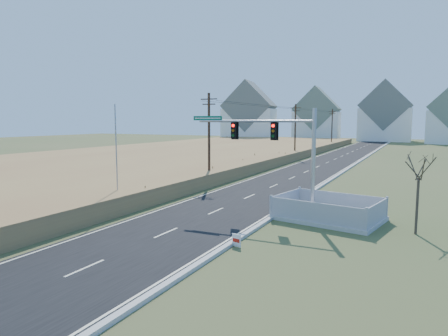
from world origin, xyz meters
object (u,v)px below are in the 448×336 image
traffic_signal_mast (285,151)px  bare_tree (419,165)px  open_sign (236,240)px  flagpole (117,167)px  fence_enclosure (328,215)px

traffic_signal_mast → bare_tree: size_ratio=1.85×
traffic_signal_mast → open_sign: bearing=-92.5°
flagpole → open_sign: bearing=-21.0°
fence_enclosure → bare_tree: bearing=-1.9°
fence_enclosure → open_sign: fence_enclosure is taller
open_sign → bare_tree: bare_tree is taller
open_sign → bare_tree: size_ratio=0.13×
fence_enclosure → open_sign: (-2.92, -7.65, 0.05)m
open_sign → flagpole: 12.60m
flagpole → bare_tree: (19.50, 2.12, 0.88)m
fence_enclosure → flagpole: size_ratio=0.94×
traffic_signal_mast → flagpole: (-11.64, -2.74, -1.37)m
traffic_signal_mast → fence_enclosure: traffic_signal_mast is taller
open_sign → traffic_signal_mast: bearing=102.6°
fence_enclosure → bare_tree: bare_tree is taller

